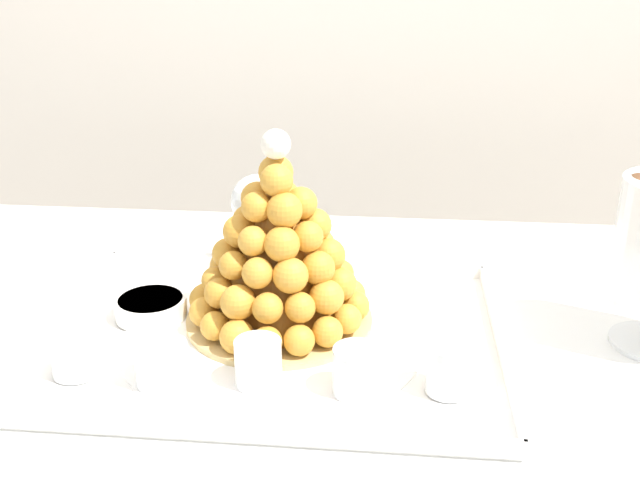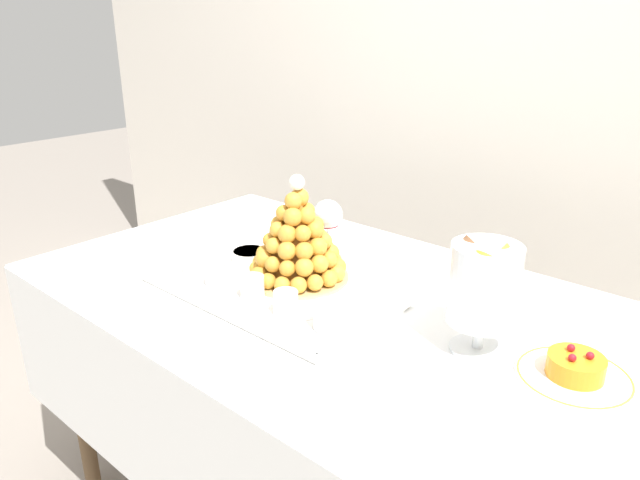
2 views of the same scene
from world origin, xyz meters
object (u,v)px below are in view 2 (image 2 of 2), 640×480
object	(u,v)px
dessert_cup_left	(194,264)
creme_brulee_ramekin	(250,255)
dessert_cup_mid_right	(285,304)
serving_tray	(286,284)
croquembouche	(298,241)
dessert_cup_mid_left	(216,275)
dessert_cup_centre	(253,288)
fruit_tart_plate	(575,371)
wine_glass	(328,217)
macaron_goblet	(484,285)
dessert_cup_right	(325,316)

from	to	relation	value
dessert_cup_left	creme_brulee_ramekin	world-z (taller)	dessert_cup_left
dessert_cup_mid_right	serving_tray	bearing A→B (deg)	133.33
croquembouche	creme_brulee_ramekin	size ratio (longest dim) A/B	2.73
dessert_cup_mid_left	dessert_cup_centre	size ratio (longest dim) A/B	1.08
fruit_tart_plate	dessert_cup_left	bearing A→B (deg)	-168.91
serving_tray	dessert_cup_mid_left	xyz separation A→B (m)	(-0.11, -0.12, 0.03)
creme_brulee_ramekin	wine_glass	bearing A→B (deg)	56.78
serving_tray	wine_glass	world-z (taller)	wine_glass
macaron_goblet	creme_brulee_ramekin	bearing A→B (deg)	-179.91
dessert_cup_right	macaron_goblet	world-z (taller)	macaron_goblet
dessert_cup_left	wine_glass	bearing A→B (deg)	63.52
creme_brulee_ramekin	fruit_tart_plate	world-z (taller)	fruit_tart_plate
dessert_cup_mid_right	macaron_goblet	distance (m)	0.41
dessert_cup_centre	creme_brulee_ramekin	world-z (taller)	dessert_cup_centre
croquembouche	dessert_cup_mid_left	xyz separation A→B (m)	(-0.12, -0.15, -0.07)
serving_tray	dessert_cup_mid_left	world-z (taller)	dessert_cup_mid_left
dessert_cup_centre	creme_brulee_ramekin	distance (m)	0.22
croquembouche	wine_glass	bearing A→B (deg)	108.21
creme_brulee_ramekin	wine_glass	world-z (taller)	wine_glass
serving_tray	wine_glass	bearing A→B (deg)	104.37
dessert_cup_left	macaron_goblet	xyz separation A→B (m)	(0.69, 0.14, 0.11)
macaron_goblet	dessert_cup_mid_left	bearing A→B (deg)	-165.01
creme_brulee_ramekin	fruit_tart_plate	distance (m)	0.82
dessert_cup_mid_left	dessert_cup_right	world-z (taller)	same
dessert_cup_right	macaron_goblet	xyz separation A→B (m)	(0.26, 0.14, 0.10)
dessert_cup_mid_left	dessert_cup_right	xyz separation A→B (m)	(0.32, 0.02, 0.00)
creme_brulee_ramekin	dessert_cup_right	bearing A→B (deg)	-20.28
dessert_cup_centre	fruit_tart_plate	distance (m)	0.67
dessert_cup_mid_right	creme_brulee_ramekin	world-z (taller)	dessert_cup_mid_right
macaron_goblet	wine_glass	xyz separation A→B (m)	(-0.53, 0.17, -0.03)
serving_tray	dessert_cup_left	world-z (taller)	dessert_cup_left
dessert_cup_mid_right	dessert_cup_centre	bearing A→B (deg)	176.64
dessert_cup_mid_left	dessert_cup_centre	xyz separation A→B (m)	(0.11, 0.01, -0.00)
dessert_cup_mid_right	dessert_cup_right	xyz separation A→B (m)	(0.10, 0.01, 0.00)
macaron_goblet	wine_glass	distance (m)	0.56
dessert_cup_mid_right	croquembouche	bearing A→B (deg)	124.53
serving_tray	macaron_goblet	xyz separation A→B (m)	(0.47, 0.04, 0.13)
serving_tray	macaron_goblet	distance (m)	0.49
dessert_cup_left	dessert_cup_right	world-z (taller)	dessert_cup_right
dessert_cup_mid_left	macaron_goblet	xyz separation A→B (m)	(0.59, 0.16, 0.10)
dessert_cup_mid_right	fruit_tart_plate	bearing A→B (deg)	18.06
serving_tray	dessert_cup_centre	xyz separation A→B (m)	(0.00, -0.11, 0.03)
dessert_cup_mid_left	dessert_cup_mid_right	bearing A→B (deg)	1.34
serving_tray	creme_brulee_ramekin	distance (m)	0.17
dessert_cup_mid_left	dessert_cup_right	bearing A→B (deg)	2.87
fruit_tart_plate	wine_glass	xyz separation A→B (m)	(-0.70, 0.15, 0.09)
creme_brulee_ramekin	macaron_goblet	size ratio (longest dim) A/B	0.41
croquembouche	creme_brulee_ramekin	world-z (taller)	croquembouche
croquembouche	dessert_cup_mid_right	bearing A→B (deg)	-55.47
serving_tray	macaron_goblet	world-z (taller)	macaron_goblet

